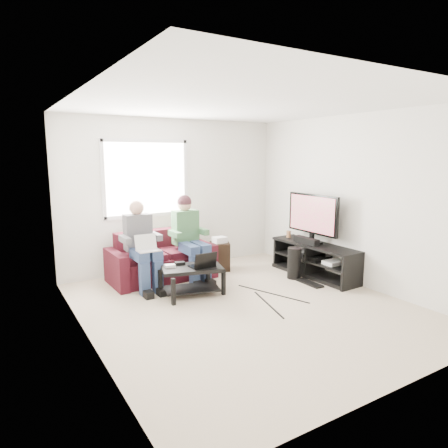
% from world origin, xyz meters
% --- Properties ---
extents(floor, '(4.50, 4.50, 0.00)m').
position_xyz_m(floor, '(0.00, 0.00, 0.00)').
color(floor, beige).
rests_on(floor, ground).
extents(ceiling, '(4.50, 4.50, 0.00)m').
position_xyz_m(ceiling, '(0.00, 0.00, 2.60)').
color(ceiling, white).
rests_on(ceiling, wall_back).
extents(wall_back, '(4.50, 0.00, 4.50)m').
position_xyz_m(wall_back, '(0.00, 2.25, 1.30)').
color(wall_back, silver).
rests_on(wall_back, floor).
extents(wall_front, '(4.50, 0.00, 4.50)m').
position_xyz_m(wall_front, '(0.00, -2.25, 1.30)').
color(wall_front, silver).
rests_on(wall_front, floor).
extents(wall_left, '(0.00, 4.50, 4.50)m').
position_xyz_m(wall_left, '(-2.00, 0.00, 1.30)').
color(wall_left, silver).
rests_on(wall_left, floor).
extents(wall_right, '(0.00, 4.50, 4.50)m').
position_xyz_m(wall_right, '(2.00, 0.00, 1.30)').
color(wall_right, silver).
rests_on(wall_right, floor).
extents(window, '(1.48, 0.04, 1.28)m').
position_xyz_m(window, '(-0.50, 2.23, 1.60)').
color(window, white).
rests_on(window, wall_back).
extents(sofa, '(1.65, 0.83, 0.77)m').
position_xyz_m(sofa, '(-0.49, 1.73, 0.29)').
color(sofa, '#401017').
rests_on(sofa, floor).
extents(person_left, '(0.40, 0.71, 1.31)m').
position_xyz_m(person_left, '(-0.89, 1.47, 0.71)').
color(person_left, '#324D71').
rests_on(person_left, sofa).
extents(person_right, '(0.40, 0.71, 1.35)m').
position_xyz_m(person_right, '(-0.09, 1.49, 0.77)').
color(person_right, '#324D71').
rests_on(person_right, sofa).
extents(laptop_silver, '(0.34, 0.25, 0.24)m').
position_xyz_m(laptop_silver, '(-0.89, 1.21, 0.68)').
color(laptop_silver, silver).
rests_on(laptop_silver, person_left).
extents(coffee_table, '(0.95, 0.72, 0.42)m').
position_xyz_m(coffee_table, '(-0.41, 0.77, 0.31)').
color(coffee_table, black).
rests_on(coffee_table, floor).
extents(laptop_black, '(0.41, 0.36, 0.24)m').
position_xyz_m(laptop_black, '(-0.29, 0.69, 0.54)').
color(laptop_black, black).
rests_on(laptop_black, coffee_table).
extents(controller_a, '(0.16, 0.12, 0.04)m').
position_xyz_m(controller_a, '(-0.69, 0.89, 0.44)').
color(controller_a, silver).
rests_on(controller_a, coffee_table).
extents(controller_b, '(0.15, 0.11, 0.04)m').
position_xyz_m(controller_b, '(-0.51, 0.95, 0.44)').
color(controller_b, black).
rests_on(controller_b, coffee_table).
extents(controller_c, '(0.15, 0.12, 0.04)m').
position_xyz_m(controller_c, '(-0.11, 0.92, 0.44)').
color(controller_c, gray).
rests_on(controller_c, coffee_table).
extents(tv_stand, '(0.55, 1.65, 0.54)m').
position_xyz_m(tv_stand, '(1.77, 0.55, 0.24)').
color(tv_stand, black).
rests_on(tv_stand, floor).
extents(tv, '(0.12, 1.10, 0.81)m').
position_xyz_m(tv, '(1.77, 0.65, 1.00)').
color(tv, black).
rests_on(tv, tv_stand).
extents(soundbar, '(0.12, 0.50, 0.10)m').
position_xyz_m(soundbar, '(1.65, 0.65, 0.59)').
color(soundbar, black).
rests_on(soundbar, tv_stand).
extents(drink_cup, '(0.08, 0.08, 0.12)m').
position_xyz_m(drink_cup, '(1.72, 1.18, 0.60)').
color(drink_cup, '#956340').
rests_on(drink_cup, tv_stand).
extents(console_white, '(0.30, 0.22, 0.06)m').
position_xyz_m(console_white, '(1.77, 0.15, 0.32)').
color(console_white, silver).
rests_on(console_white, tv_stand).
extents(console_grey, '(0.34, 0.26, 0.08)m').
position_xyz_m(console_grey, '(1.77, 0.85, 0.33)').
color(console_grey, gray).
rests_on(console_grey, tv_stand).
extents(console_black, '(0.38, 0.30, 0.07)m').
position_xyz_m(console_black, '(1.77, 0.50, 0.32)').
color(console_black, black).
rests_on(console_black, tv_stand).
extents(subwoofer, '(0.22, 0.22, 0.51)m').
position_xyz_m(subwoofer, '(1.37, 0.62, 0.25)').
color(subwoofer, black).
rests_on(subwoofer, floor).
extents(keyboard_floor, '(0.17, 0.49, 0.03)m').
position_xyz_m(keyboard_floor, '(1.39, 0.26, 0.01)').
color(keyboard_floor, black).
rests_on(keyboard_floor, floor).
extents(end_table, '(0.33, 0.33, 0.59)m').
position_xyz_m(end_table, '(0.59, 1.67, 0.26)').
color(end_table, black).
rests_on(end_table, floor).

